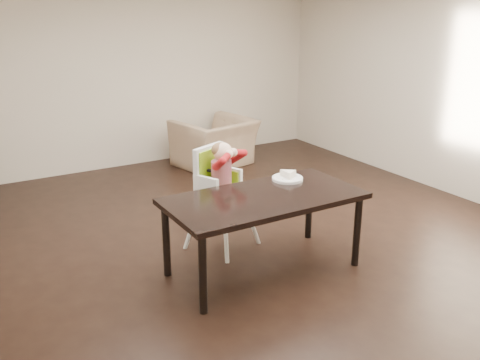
# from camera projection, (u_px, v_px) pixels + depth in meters

# --- Properties ---
(ground) EXTENTS (7.00, 7.00, 0.00)m
(ground) POSITION_uv_depth(u_px,v_px,m) (264.00, 245.00, 5.59)
(ground) COLOR black
(ground) RESTS_ON ground
(room_walls) EXTENTS (6.02, 7.02, 2.71)m
(room_walls) POSITION_uv_depth(u_px,v_px,m) (267.00, 65.00, 4.99)
(room_walls) COLOR beige
(room_walls) RESTS_ON ground
(dining_table) EXTENTS (1.80, 0.90, 0.75)m
(dining_table) POSITION_uv_depth(u_px,v_px,m) (264.00, 204.00, 4.87)
(dining_table) COLOR black
(dining_table) RESTS_ON ground
(high_chair) EXTENTS (0.61, 0.61, 1.11)m
(high_chair) POSITION_uv_depth(u_px,v_px,m) (220.00, 174.00, 5.34)
(high_chair) COLOR white
(high_chair) RESTS_ON ground
(plate) EXTENTS (0.32, 0.32, 0.09)m
(plate) POSITION_uv_depth(u_px,v_px,m) (288.00, 177.00, 5.27)
(plate) COLOR white
(plate) RESTS_ON dining_table
(armchair) EXTENTS (1.22, 0.93, 0.96)m
(armchair) POSITION_uv_depth(u_px,v_px,m) (214.00, 135.00, 8.16)
(armchair) COLOR tan
(armchair) RESTS_ON ground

